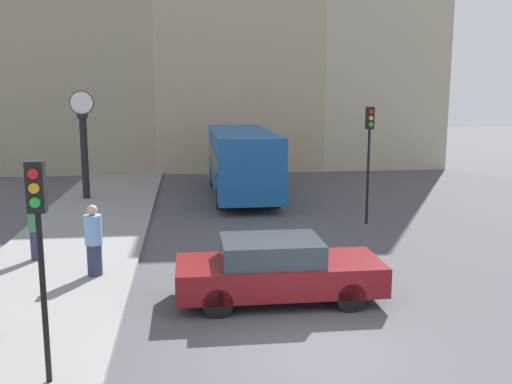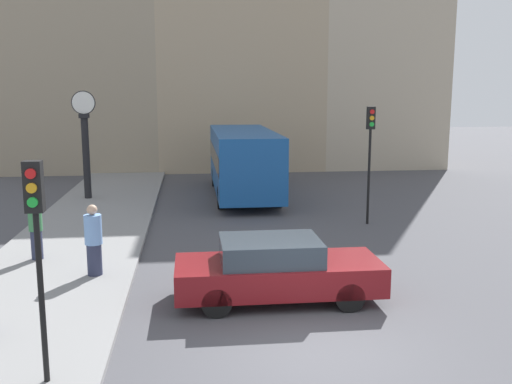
{
  "view_description": "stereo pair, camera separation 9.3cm",
  "coord_description": "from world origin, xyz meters",
  "px_view_note": "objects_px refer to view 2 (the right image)",
  "views": [
    {
      "loc": [
        -2.21,
        -9.23,
        4.57
      ],
      "look_at": [
        -0.42,
        5.56,
        1.91
      ],
      "focal_mm": 40.0,
      "sensor_mm": 36.0,
      "label": 1
    },
    {
      "loc": [
        -2.12,
        -9.24,
        4.57
      ],
      "look_at": [
        -0.42,
        5.56,
        1.91
      ],
      "focal_mm": 40.0,
      "sensor_mm": 36.0,
      "label": 2
    }
  ],
  "objects_px": {
    "pedestrian_green_hoodie": "(36,228)",
    "pedestrian_blue_stripe": "(94,240)",
    "traffic_light_far": "(370,141)",
    "street_clock": "(86,144)",
    "bus_distant": "(243,159)",
    "traffic_light_near": "(36,226)",
    "sedan_car": "(276,270)"
  },
  "relations": [
    {
      "from": "bus_distant",
      "to": "traffic_light_near",
      "type": "distance_m",
      "value": 16.72
    },
    {
      "from": "street_clock",
      "to": "pedestrian_blue_stripe",
      "type": "relative_size",
      "value": 2.54
    },
    {
      "from": "traffic_light_far",
      "to": "pedestrian_green_hoodie",
      "type": "xyz_separation_m",
      "value": [
        -10.18,
        -3.47,
        -1.89
      ]
    },
    {
      "from": "traffic_light_near",
      "to": "traffic_light_far",
      "type": "distance_m",
      "value": 13.2
    },
    {
      "from": "bus_distant",
      "to": "traffic_light_far",
      "type": "xyz_separation_m",
      "value": [
        3.79,
        -5.82,
        1.25
      ]
    },
    {
      "from": "sedan_car",
      "to": "traffic_light_near",
      "type": "relative_size",
      "value": 1.3
    },
    {
      "from": "pedestrian_blue_stripe",
      "to": "pedestrian_green_hoodie",
      "type": "bearing_deg",
      "value": 138.65
    },
    {
      "from": "traffic_light_near",
      "to": "traffic_light_far",
      "type": "relative_size",
      "value": 0.85
    },
    {
      "from": "traffic_light_far",
      "to": "pedestrian_green_hoodie",
      "type": "bearing_deg",
      "value": -161.18
    },
    {
      "from": "pedestrian_green_hoodie",
      "to": "sedan_car",
      "type": "bearing_deg",
      "value": -30.11
    },
    {
      "from": "traffic_light_near",
      "to": "traffic_light_far",
      "type": "bearing_deg",
      "value": 50.84
    },
    {
      "from": "sedan_car",
      "to": "bus_distant",
      "type": "xyz_separation_m",
      "value": [
        0.45,
        12.74,
        0.92
      ]
    },
    {
      "from": "bus_distant",
      "to": "traffic_light_near",
      "type": "relative_size",
      "value": 2.52
    },
    {
      "from": "traffic_light_far",
      "to": "street_clock",
      "type": "xyz_separation_m",
      "value": [
        -10.37,
        5.39,
        -0.49
      ]
    },
    {
      "from": "bus_distant",
      "to": "traffic_light_near",
      "type": "bearing_deg",
      "value": -105.81
    },
    {
      "from": "traffic_light_far",
      "to": "traffic_light_near",
      "type": "bearing_deg",
      "value": -129.16
    },
    {
      "from": "pedestrian_green_hoodie",
      "to": "pedestrian_blue_stripe",
      "type": "bearing_deg",
      "value": -41.35
    },
    {
      "from": "sedan_car",
      "to": "pedestrian_blue_stripe",
      "type": "distance_m",
      "value": 4.61
    },
    {
      "from": "traffic_light_far",
      "to": "pedestrian_blue_stripe",
      "type": "height_order",
      "value": "traffic_light_far"
    },
    {
      "from": "traffic_light_near",
      "to": "pedestrian_green_hoodie",
      "type": "relative_size",
      "value": 2.0
    },
    {
      "from": "pedestrian_blue_stripe",
      "to": "bus_distant",
      "type": "bearing_deg",
      "value": 66.79
    },
    {
      "from": "sedan_car",
      "to": "pedestrian_blue_stripe",
      "type": "xyz_separation_m",
      "value": [
        -4.19,
        1.9,
        0.28
      ]
    },
    {
      "from": "sedan_car",
      "to": "pedestrian_green_hoodie",
      "type": "distance_m",
      "value": 6.87
    },
    {
      "from": "street_clock",
      "to": "bus_distant",
      "type": "bearing_deg",
      "value": 3.76
    },
    {
      "from": "bus_distant",
      "to": "pedestrian_blue_stripe",
      "type": "relative_size",
      "value": 4.97
    },
    {
      "from": "bus_distant",
      "to": "pedestrian_green_hoodie",
      "type": "height_order",
      "value": "bus_distant"
    },
    {
      "from": "traffic_light_near",
      "to": "pedestrian_green_hoodie",
      "type": "height_order",
      "value": "traffic_light_near"
    },
    {
      "from": "sedan_car",
      "to": "street_clock",
      "type": "relative_size",
      "value": 1.01
    },
    {
      "from": "traffic_light_far",
      "to": "pedestrian_blue_stripe",
      "type": "xyz_separation_m",
      "value": [
        -8.43,
        -5.01,
        -1.89
      ]
    },
    {
      "from": "pedestrian_green_hoodie",
      "to": "bus_distant",
      "type": "bearing_deg",
      "value": 55.49
    },
    {
      "from": "pedestrian_blue_stripe",
      "to": "sedan_car",
      "type": "bearing_deg",
      "value": -24.45
    },
    {
      "from": "pedestrian_blue_stripe",
      "to": "traffic_light_near",
      "type": "bearing_deg",
      "value": -88.94
    }
  ]
}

